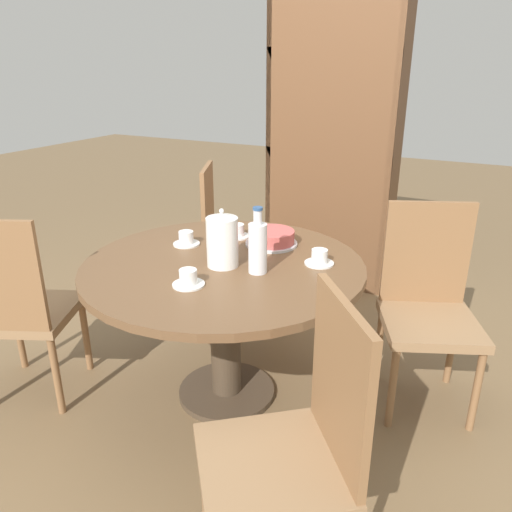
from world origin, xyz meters
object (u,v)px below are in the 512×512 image
Objects in this scene: chair_d at (428,304)px; cup_a at (237,232)px; bookshelf at (330,156)px; cup_c at (319,258)px; cup_d at (188,279)px; chair_b at (19,307)px; chair_a at (229,237)px; coffee_pot at (222,240)px; cake_main at (271,238)px; water_bottle at (258,246)px; chair_c at (294,446)px; cup_b at (186,239)px.

chair_d is 0.98m from cup_a.
cup_c is at bearing 107.75° from bookshelf.
chair_b is at bearing -168.32° from cup_d.
coffee_pot is (0.47, -0.86, 0.33)m from chair_a.
bookshelf is 7.55× the size of coffee_pot.
cup_d is (0.11, -0.60, 0.00)m from cup_a.
chair_b is 7.27× the size of cup_a.
bookshelf is 1.28m from cake_main.
cup_a is (-0.30, 0.36, -0.09)m from water_bottle.
coffee_pot is at bearing -175.17° from chair_c.
cake_main is 1.95× the size of cup_b.
chair_a is 1.03m from coffee_pot.
chair_b is at bearing -157.63° from water_bottle.
cake_main is at bearing -7.23° from cup_a.
coffee_pot is 0.17m from water_bottle.
coffee_pot is at bearing -150.84° from cup_c.
cake_main is 0.21m from cup_a.
chair_c reaches higher than cup_d.
chair_c is 0.80m from cup_d.
bookshelf reaches higher than water_bottle.
coffee_pot is (0.07, -1.60, -0.10)m from bookshelf.
water_bottle is 0.30m from cup_c.
cup_d is at bearing 177.69° from chair_a.
cake_main is 0.59m from cup_d.
chair_c reaches higher than cup_b.
chair_b is 1.00m from coffee_pot.
bookshelf is at bearing 98.69° from water_bottle.
cup_d is at bearing -127.31° from water_bottle.
water_bottle is 0.32m from cup_d.
coffee_pot is 0.43m from cup_c.
cup_c is (0.20, 0.20, -0.09)m from water_bottle.
bookshelf is at bearing 107.75° from cup_c.
cake_main is at bearing -158.31° from chair_a.
chair_d is 7.27× the size of cup_d.
chair_b is 1.00× the size of chair_c.
chair_d is 7.27× the size of cup_b.
cup_b is 0.67m from cup_c.
chair_b is at bearing 69.07° from bookshelf.
chair_a reaches higher than cake_main.
bookshelf is 1.47m from cup_c.
chair_a is 1.35m from chair_d.
cup_a and cup_d have the same top height.
chair_a is 3.66× the size of coffee_pot.
water_bottle is (1.01, 0.42, 0.33)m from chair_b.
cup_b is at bearing 169.23° from chair_a.
cake_main is (0.92, 0.75, 0.25)m from chair_b.
cup_a is at bearing 100.44° from cup_d.
coffee_pot reaches higher than chair_d.
bookshelf is at bearing 87.45° from cup_a.
chair_c is at bearing -61.04° from cake_main.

